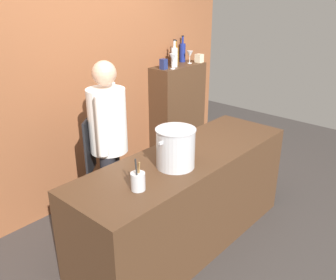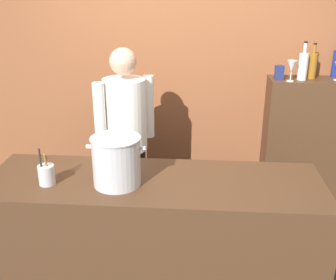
{
  "view_description": "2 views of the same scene",
  "coord_description": "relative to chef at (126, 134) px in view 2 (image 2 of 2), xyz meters",
  "views": [
    {
      "loc": [
        -2.19,
        -1.74,
        2.2
      ],
      "look_at": [
        0.14,
        0.34,
        0.9
      ],
      "focal_mm": 38.71,
      "sensor_mm": 36.0,
      "label": 1
    },
    {
      "loc": [
        0.28,
        -2.34,
        2.11
      ],
      "look_at": [
        0.07,
        0.37,
        1.04
      ],
      "focal_mm": 42.7,
      "sensor_mm": 36.0,
      "label": 2
    }
  ],
  "objects": [
    {
      "name": "brick_back_panel",
      "position": [
        0.3,
        0.73,
        0.54
      ],
      "size": [
        4.4,
        0.1,
        3.0
      ],
      "primitive_type": "cube",
      "color": "brown",
      "rests_on": "ground_plane"
    },
    {
      "name": "prep_counter",
      "position": [
        0.3,
        -0.67,
        -0.51
      ],
      "size": [
        2.23,
        0.7,
        0.9
      ],
      "primitive_type": "cube",
      "color": "#472D1C",
      "rests_on": "ground_plane"
    },
    {
      "name": "bar_cabinet",
      "position": [
        1.59,
        0.52,
        -0.3
      ],
      "size": [
        0.76,
        0.32,
        1.33
      ],
      "primitive_type": "cube",
      "color": "#472D1C",
      "rests_on": "ground_plane"
    },
    {
      "name": "chef",
      "position": [
        0.0,
        0.0,
        0.0
      ],
      "size": [
        0.45,
        0.43,
        1.66
      ],
      "rotation": [
        0.0,
        0.0,
        3.82
      ],
      "color": "black",
      "rests_on": "ground_plane"
    },
    {
      "name": "stockpot_large",
      "position": [
        0.08,
        -0.74,
        0.09
      ],
      "size": [
        0.38,
        0.32,
        0.32
      ],
      "color": "#B7BABF",
      "rests_on": "prep_counter"
    },
    {
      "name": "utensil_crock",
      "position": [
        -0.38,
        -0.78,
        0.0
      ],
      "size": [
        0.1,
        0.1,
        0.25
      ],
      "color": "#B7BABF",
      "rests_on": "prep_counter"
    },
    {
      "name": "wine_bottle_clear",
      "position": [
        1.47,
        0.48,
        0.49
      ],
      "size": [
        0.08,
        0.08,
        0.33
      ],
      "color": "silver",
      "rests_on": "bar_cabinet"
    },
    {
      "name": "wine_bottle_amber",
      "position": [
        1.56,
        0.54,
        0.48
      ],
      "size": [
        0.07,
        0.07,
        0.31
      ],
      "color": "#8C5919",
      "rests_on": "bar_cabinet"
    },
    {
      "name": "wine_glass_wide",
      "position": [
        1.36,
        0.41,
        0.49
      ],
      "size": [
        0.08,
        0.08,
        0.18
      ],
      "color": "silver",
      "rests_on": "bar_cabinet"
    },
    {
      "name": "spice_tin_navy",
      "position": [
        1.27,
        0.48,
        0.43
      ],
      "size": [
        0.07,
        0.07,
        0.12
      ],
      "primitive_type": "cube",
      "color": "navy",
      "rests_on": "bar_cabinet"
    }
  ]
}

